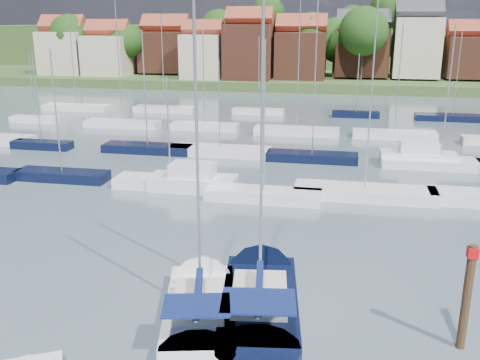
# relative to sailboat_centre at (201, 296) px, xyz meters

# --- Properties ---
(ground) EXTENTS (260.00, 260.00, 0.00)m
(ground) POSITION_rel_sailboat_centre_xyz_m (-0.09, 37.31, -0.35)
(ground) COLOR #414F58
(ground) RESTS_ON ground
(sailboat_centre) EXTENTS (5.74, 12.22, 16.04)m
(sailboat_centre) POSITION_rel_sailboat_centre_xyz_m (0.00, 0.00, 0.00)
(sailboat_centre) COLOR white
(sailboat_centre) RESTS_ON ground
(sailboat_navy) EXTENTS (5.32, 13.66, 18.34)m
(sailboat_navy) POSITION_rel_sailboat_centre_xyz_m (2.63, 1.61, -0.01)
(sailboat_navy) COLOR black
(sailboat_navy) RESTS_ON ground
(timber_piling) EXTENTS (0.40, 0.40, 6.88)m
(timber_piling) POSITION_rel_sailboat_centre_xyz_m (11.59, -1.48, 1.07)
(timber_piling) COLOR #4C331E
(timber_piling) RESTS_ON ground
(buoy_e) EXTENTS (0.46, 0.46, 0.46)m
(buoy_e) POSITION_rel_sailboat_centre_xyz_m (3.19, 4.85, -0.35)
(buoy_e) COLOR #D85914
(buoy_e) RESTS_ON ground
(marina_field) EXTENTS (79.62, 41.41, 15.93)m
(marina_field) POSITION_rel_sailboat_centre_xyz_m (1.81, 32.46, 0.08)
(marina_field) COLOR white
(marina_field) RESTS_ON ground
(far_shore_town) EXTENTS (212.46, 90.00, 22.27)m
(far_shore_town) POSITION_rel_sailboat_centre_xyz_m (2.13, 129.98, 4.25)
(far_shore_town) COLOR #44552A
(far_shore_town) RESTS_ON ground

